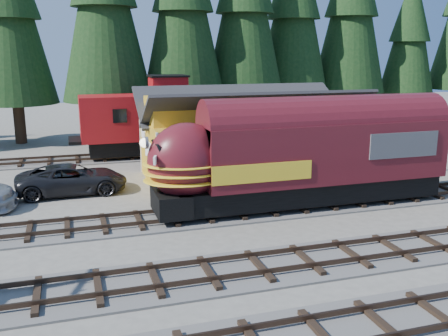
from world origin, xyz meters
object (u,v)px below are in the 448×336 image
object	(u,v)px
depot	(250,127)
pickup_truck_a	(72,179)
caboose	(155,120)
locomotive	(295,160)

from	to	relation	value
depot	pickup_truck_a	distance (m)	10.44
pickup_truck_a	depot	bearing A→B (deg)	-87.11
caboose	pickup_truck_a	world-z (taller)	caboose
caboose	pickup_truck_a	size ratio (longest dim) A/B	1.80
depot	locomotive	distance (m)	6.53
depot	pickup_truck_a	world-z (taller)	depot
depot	locomotive	world-z (taller)	depot
depot	pickup_truck_a	xyz separation A→B (m)	(-10.18, -0.75, -2.18)
depot	locomotive	xyz separation A→B (m)	(-0.14, -6.50, -0.60)
caboose	pickup_truck_a	xyz separation A→B (m)	(-5.86, -8.25, -1.83)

